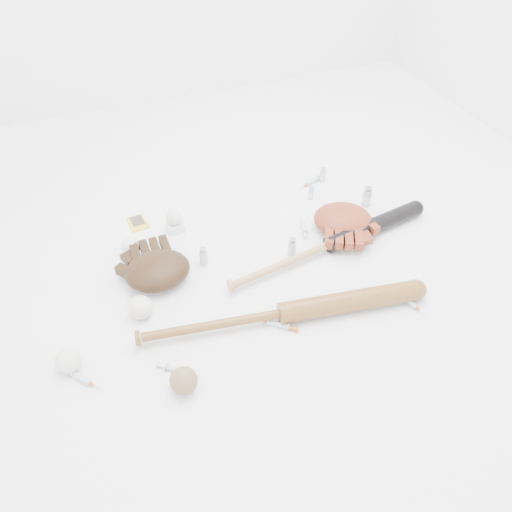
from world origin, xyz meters
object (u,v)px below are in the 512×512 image
object	(u,v)px
bat_dark	(330,244)
glove_dark	(158,270)
bat_wood	(282,313)
pedestal	(175,226)

from	to	relation	value
bat_dark	glove_dark	bearing A→B (deg)	163.44
bat_wood	glove_dark	size ratio (longest dim) A/B	3.64
bat_dark	pedestal	size ratio (longest dim) A/B	14.22
bat_wood	pedestal	xyz separation A→B (m)	(-0.22, 0.58, -0.02)
glove_dark	pedestal	size ratio (longest dim) A/B	4.29
bat_dark	pedestal	distance (m)	0.62
bat_wood	pedestal	size ratio (longest dim) A/B	15.58
glove_dark	pedestal	world-z (taller)	glove_dark
pedestal	bat_wood	bearing A→B (deg)	-69.76
bat_dark	bat_wood	world-z (taller)	bat_wood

